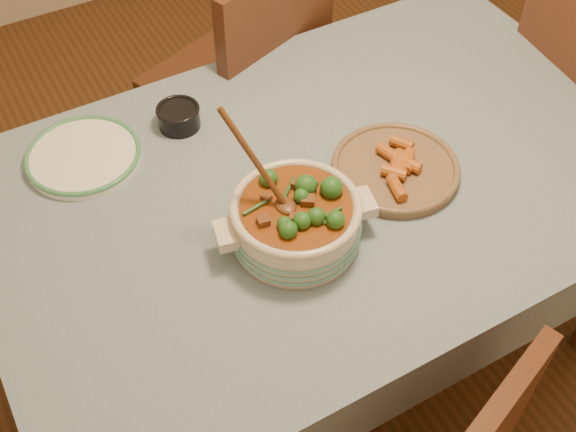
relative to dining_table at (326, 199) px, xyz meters
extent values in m
plane|color=#462C14|center=(0.00, 0.00, -0.66)|extent=(4.50, 4.50, 0.00)
cube|color=brown|center=(0.00, 0.00, 0.06)|extent=(1.60, 1.00, 0.05)
cube|color=#8194A7|center=(0.00, 0.00, 0.09)|extent=(1.68, 1.08, 0.01)
cylinder|color=brown|center=(-0.73, 0.43, -0.31)|extent=(0.07, 0.07, 0.70)
cylinder|color=brown|center=(0.73, 0.43, -0.31)|extent=(0.07, 0.07, 0.70)
cylinder|color=beige|center=(-0.17, -0.14, 0.15)|extent=(0.33, 0.33, 0.11)
torus|color=beige|center=(-0.17, -0.14, 0.20)|extent=(0.29, 0.29, 0.02)
cube|color=beige|center=(-0.02, -0.17, 0.16)|extent=(0.06, 0.08, 0.03)
cube|color=beige|center=(-0.32, -0.11, 0.16)|extent=(0.06, 0.08, 0.03)
cylinder|color=brown|center=(-0.17, -0.14, 0.19)|extent=(0.24, 0.24, 0.02)
cylinder|color=white|center=(-0.50, 0.34, 0.10)|extent=(0.36, 0.36, 0.02)
torus|color=#429260|center=(-0.50, 0.34, 0.11)|extent=(0.29, 0.29, 0.01)
cylinder|color=black|center=(-0.24, 0.34, 0.12)|extent=(0.13, 0.13, 0.05)
torus|color=black|center=(-0.24, 0.34, 0.15)|extent=(0.11, 0.11, 0.01)
cylinder|color=black|center=(-0.24, 0.34, 0.14)|extent=(0.09, 0.09, 0.01)
cylinder|color=brown|center=(0.15, -0.08, 0.10)|extent=(0.40, 0.40, 0.02)
torus|color=brown|center=(0.15, -0.08, 0.11)|extent=(0.31, 0.31, 0.02)
cube|color=#512818|center=(0.09, 0.74, -0.17)|extent=(0.59, 0.59, 0.04)
cube|color=#512818|center=(0.16, 0.54, 0.08)|extent=(0.45, 0.20, 0.50)
cylinder|color=#512818|center=(0.21, 1.00, -0.42)|extent=(0.04, 0.04, 0.50)
cylinder|color=#512818|center=(-0.16, 0.86, -0.42)|extent=(0.04, 0.04, 0.50)
cylinder|color=#512818|center=(0.35, 0.62, -0.42)|extent=(0.04, 0.04, 0.50)
cylinder|color=#512818|center=(-0.03, 0.49, -0.42)|extent=(0.04, 0.04, 0.50)
cube|color=#512818|center=(0.81, 0.00, 0.07)|extent=(0.09, 0.46, 0.49)
cylinder|color=#512818|center=(0.80, -0.19, -0.42)|extent=(0.04, 0.04, 0.49)
cylinder|color=#512818|center=(0.84, 0.20, -0.42)|extent=(0.04, 0.04, 0.49)
camera|label=1|loc=(-0.69, -1.03, 1.35)|focal=45.00mm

